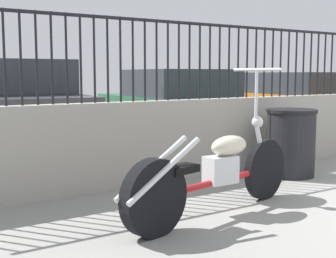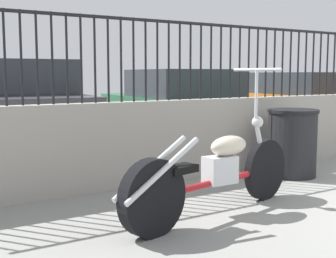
{
  "view_description": "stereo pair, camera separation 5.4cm",
  "coord_description": "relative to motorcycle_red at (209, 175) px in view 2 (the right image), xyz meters",
  "views": [
    {
      "loc": [
        -4.92,
        -1.83,
        1.23
      ],
      "look_at": [
        -2.46,
        1.96,
        0.7
      ],
      "focal_mm": 50.0,
      "sensor_mm": 36.0,
      "label": 1
    },
    {
      "loc": [
        -4.88,
        -1.86,
        1.23
      ],
      "look_at": [
        -2.46,
        1.96,
        0.7
      ],
      "focal_mm": 50.0,
      "sensor_mm": 36.0,
      "label": 2
    }
  ],
  "objects": [
    {
      "name": "car_dark_grey",
      "position": [
        -0.54,
        4.33,
        0.34
      ],
      "size": [
        2.1,
        4.05,
        1.44
      ],
      "rotation": [
        0.0,
        0.0,
        1.48
      ],
      "color": "black",
      "rests_on": "ground_plane"
    },
    {
      "name": "motorcycle_red",
      "position": [
        0.0,
        0.0,
        0.0
      ],
      "size": [
        2.11,
        0.7,
        1.29
      ],
      "rotation": [
        0.0,
        0.0,
        0.22
      ],
      "color": "black",
      "rests_on": "ground_plane"
    },
    {
      "name": "car_orange",
      "position": [
        5.46,
        3.85,
        0.27
      ],
      "size": [
        2.38,
        4.46,
        1.27
      ],
      "rotation": [
        0.0,
        0.0,
        1.45
      ],
      "color": "black",
      "rests_on": "ground_plane"
    },
    {
      "name": "trash_bin",
      "position": [
        1.87,
        0.8,
        0.03
      ],
      "size": [
        0.61,
        0.61,
        0.81
      ],
      "color": "black",
      "rests_on": "ground_plane"
    },
    {
      "name": "car_green",
      "position": [
        2.46,
        4.18,
        0.29
      ],
      "size": [
        2.16,
        4.1,
        1.31
      ],
      "rotation": [
        0.0,
        0.0,
        1.46
      ],
      "color": "black",
      "rests_on": "ground_plane"
    },
    {
      "name": "low_wall",
      "position": [
        2.49,
        1.38,
        0.09
      ],
      "size": [
        10.18,
        0.18,
        0.93
      ],
      "color": "#9E998E",
      "rests_on": "ground_plane"
    },
    {
      "name": "fence_railing",
      "position": [
        2.49,
        1.38,
        1.12
      ],
      "size": [
        10.18,
        0.04,
        0.9
      ],
      "color": "black",
      "rests_on": "low_wall"
    }
  ]
}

